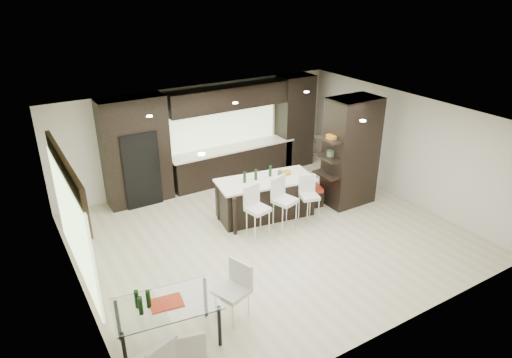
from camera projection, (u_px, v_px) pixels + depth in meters
ground at (270, 235)px, 10.18m from camera, size 8.00×8.00×0.00m
back_wall at (201, 135)px, 12.34m from camera, size 8.00×0.02×2.70m
left_wall at (73, 231)px, 7.73m from camera, size 0.02×7.00×2.70m
right_wall at (403, 146)px, 11.51m from camera, size 0.02×7.00×2.70m
ceiling at (272, 119)px, 9.06m from camera, size 8.00×7.00×0.02m
window_left at (73, 225)px, 7.90m from camera, size 0.04×3.20×1.90m
window_back at (221, 124)px, 12.51m from camera, size 3.40×0.04×1.20m
stone_accent at (66, 178)px, 7.55m from camera, size 0.08×3.00×0.80m
ceiling_spots at (265, 117)px, 9.27m from camera, size 4.00×3.00×0.02m
back_cabinetry at (223, 135)px, 12.32m from camera, size 6.80×0.68×2.70m
refrigerator at (138, 167)px, 11.31m from camera, size 0.90×0.68×1.90m
partition_column at (351, 152)px, 11.16m from camera, size 1.20×0.80×2.70m
kitchen_island at (265, 198)px, 10.83m from camera, size 2.40×1.32×0.95m
stool_left at (258, 219)px, 9.86m from camera, size 0.52×0.52×0.99m
stool_mid at (285, 210)px, 10.18m from camera, size 0.56×0.56×1.03m
stool_right at (309, 204)px, 10.55m from camera, size 0.50×0.50×0.91m
bench at (296, 198)px, 11.33m from camera, size 1.37×0.79×0.49m
floor_vase at (279, 192)px, 10.96m from camera, size 0.48×0.48×1.10m
dining_table at (168, 323)px, 7.08m from camera, size 1.70×1.12×0.76m
chair_near at (188, 352)px, 6.46m from camera, size 0.57×0.57×0.86m
chair_end at (232, 295)px, 7.58m from camera, size 0.64×0.64×0.93m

